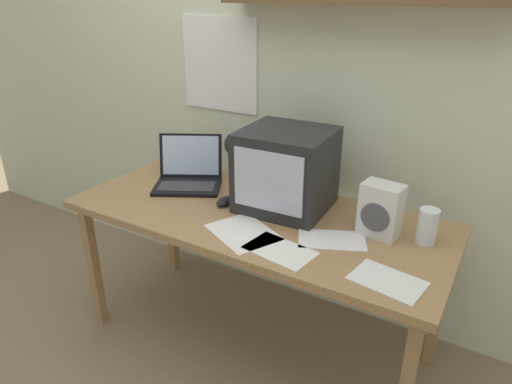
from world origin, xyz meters
name	(u,v)px	position (x,y,z in m)	size (l,w,h in m)	color
ground_plane	(256,339)	(0.00, 0.00, 0.00)	(12.00, 12.00, 0.00)	#8C7456
back_wall	(311,60)	(0.01, 0.50, 1.31)	(5.60, 0.24, 2.60)	beige
corner_desk	(256,224)	(0.00, 0.00, 0.66)	(1.68, 0.72, 0.72)	#A77B4E
crt_monitor	(286,170)	(0.08, 0.12, 0.89)	(0.39, 0.38, 0.36)	#232326
laptop	(189,173)	(-0.46, 0.11, 0.78)	(0.41, 0.39, 0.23)	black
desk_lamp	(237,150)	(-0.20, 0.16, 0.93)	(0.11, 0.17, 0.30)	black
juice_glass	(427,228)	(0.70, 0.12, 0.78)	(0.08, 0.08, 0.14)	white
space_heater	(381,210)	(0.52, 0.09, 0.82)	(0.17, 0.13, 0.22)	silver
computer_mouse	(225,201)	(-0.17, 0.00, 0.73)	(0.06, 0.11, 0.03)	black
printed_handout	(387,281)	(0.65, -0.22, 0.72)	(0.26, 0.19, 0.00)	white
open_notebook	(332,240)	(0.38, -0.05, 0.72)	(0.30, 0.25, 0.00)	white
loose_paper_near_monitor	(243,232)	(0.05, -0.18, 0.72)	(0.35, 0.32, 0.00)	white
loose_paper_near_laptop	(280,250)	(0.24, -0.23, 0.72)	(0.28, 0.20, 0.00)	white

